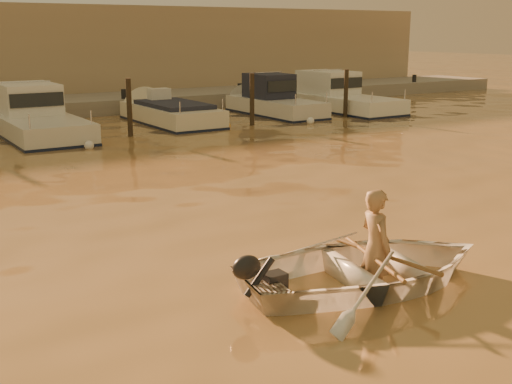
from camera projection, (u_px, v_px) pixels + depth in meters
ground_plane at (441, 242)px, 11.13m from camera, size 160.00×160.00×0.00m
dinghy at (369, 267)px, 9.16m from camera, size 4.22×3.33×0.79m
person at (376, 248)px, 9.13m from camera, size 0.51×0.69×1.72m
outboard_motor at (273, 282)px, 8.59m from camera, size 0.95×0.55×0.70m
oar_port at (384, 255)px, 9.22m from camera, size 0.14×2.10×0.13m
oar_starboard at (372, 257)px, 9.14m from camera, size 0.77×2.00×0.13m
moored_boat_2 at (34, 117)px, 22.55m from camera, size 2.37×7.91×1.75m
moored_boat_3 at (171, 118)px, 25.41m from camera, size 2.17×6.23×0.95m
moored_boat_4 at (275, 100)px, 27.92m from camera, size 1.95×6.12×1.75m
moored_boat_5 at (337, 96)px, 29.72m from camera, size 2.35×7.85×1.75m
piling_2 at (129, 110)px, 22.09m from camera, size 0.18×0.18×2.20m
piling_3 at (252, 102)px, 24.70m from camera, size 0.18×0.18×2.20m
piling_4 at (346, 96)px, 27.15m from camera, size 0.18×0.18×2.20m
fender_c at (89, 145)px, 19.94m from camera, size 0.30×0.30×0.30m
fender_d at (227, 126)px, 24.10m from camera, size 0.30×0.30×0.30m
fender_e at (310, 121)px, 25.37m from camera, size 0.30×0.30×0.30m
quay at (70, 110)px, 28.68m from camera, size 52.00×4.00×1.00m
waterfront_building at (34, 55)px, 32.63m from camera, size 46.00×7.00×4.80m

